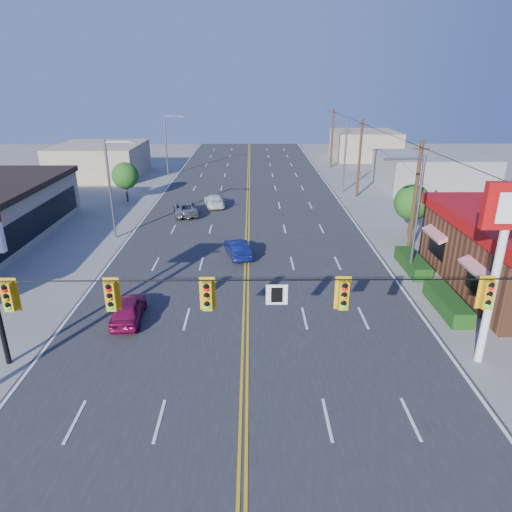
{
  "coord_description": "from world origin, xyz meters",
  "views": [
    {
      "loc": [
        0.33,
        -14.12,
        12.4
      ],
      "look_at": [
        0.61,
        11.99,
        2.2
      ],
      "focal_mm": 32.0,
      "sensor_mm": 36.0,
      "label": 1
    }
  ],
  "objects_px": {
    "car_blue": "(237,249)",
    "car_silver": "(185,209)",
    "car_white": "(214,201)",
    "car_magenta": "(128,310)",
    "kfc_pylon": "(503,239)",
    "signal_span": "(239,309)"
  },
  "relations": [
    {
      "from": "kfc_pylon",
      "to": "car_silver",
      "type": "relative_size",
      "value": 1.83
    },
    {
      "from": "car_blue",
      "to": "signal_span",
      "type": "bearing_deg",
      "value": 77.53
    },
    {
      "from": "signal_span",
      "to": "car_magenta",
      "type": "bearing_deg",
      "value": 128.35
    },
    {
      "from": "car_blue",
      "to": "car_silver",
      "type": "relative_size",
      "value": 0.82
    },
    {
      "from": "signal_span",
      "to": "car_magenta",
      "type": "distance_m",
      "value": 10.93
    },
    {
      "from": "signal_span",
      "to": "car_white",
      "type": "height_order",
      "value": "signal_span"
    },
    {
      "from": "kfc_pylon",
      "to": "car_magenta",
      "type": "bearing_deg",
      "value": 167.33
    },
    {
      "from": "signal_span",
      "to": "car_blue",
      "type": "bearing_deg",
      "value": 91.91
    },
    {
      "from": "car_silver",
      "to": "car_white",
      "type": "bearing_deg",
      "value": -142.08
    },
    {
      "from": "car_white",
      "to": "car_magenta",
      "type": "bearing_deg",
      "value": 71.45
    },
    {
      "from": "car_magenta",
      "to": "signal_span",
      "type": "bearing_deg",
      "value": 124.1
    },
    {
      "from": "car_blue",
      "to": "car_white",
      "type": "xyz_separation_m",
      "value": [
        -2.76,
        14.23,
        -0.0
      ]
    },
    {
      "from": "signal_span",
      "to": "car_magenta",
      "type": "xyz_separation_m",
      "value": [
        -6.26,
        7.91,
        -4.22
      ]
    },
    {
      "from": "car_magenta",
      "to": "car_white",
      "type": "relative_size",
      "value": 0.9
    },
    {
      "from": "kfc_pylon",
      "to": "car_silver",
      "type": "xyz_separation_m",
      "value": [
        -17.03,
        24.57,
        -5.4
      ]
    },
    {
      "from": "kfc_pylon",
      "to": "car_magenta",
      "type": "height_order",
      "value": "kfc_pylon"
    },
    {
      "from": "signal_span",
      "to": "car_silver",
      "type": "bearing_deg",
      "value": 101.69
    },
    {
      "from": "kfc_pylon",
      "to": "signal_span",
      "type": "bearing_deg",
      "value": -160.22
    },
    {
      "from": "signal_span",
      "to": "car_silver",
      "type": "xyz_separation_m",
      "value": [
        -5.91,
        28.57,
        -4.24
      ]
    },
    {
      "from": "kfc_pylon",
      "to": "car_white",
      "type": "distance_m",
      "value": 31.67
    },
    {
      "from": "signal_span",
      "to": "car_silver",
      "type": "relative_size",
      "value": 5.24
    },
    {
      "from": "kfc_pylon",
      "to": "car_silver",
      "type": "bearing_deg",
      "value": 124.73
    }
  ]
}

